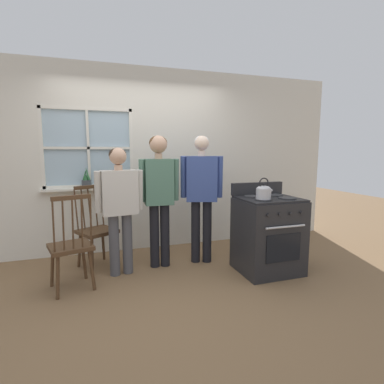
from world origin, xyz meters
name	(u,v)px	position (x,y,z in m)	size (l,w,h in m)	color
ground_plane	(164,285)	(0.00, 0.00, 0.00)	(16.00, 16.00, 0.00)	brown
wall_back	(145,161)	(0.04, 1.40, 1.34)	(6.40, 0.16, 2.70)	silver
chair_by_window	(71,247)	(-0.96, 0.23, 0.47)	(0.51, 0.50, 1.05)	#4C331E
chair_near_wall	(96,231)	(-0.70, 0.83, 0.47)	(0.56, 0.55, 1.05)	#4C331E
person_elderly_left	(119,199)	(-0.42, 0.48, 0.92)	(0.57, 0.26, 1.53)	#4C4C51
person_teen_center	(159,188)	(0.08, 0.57, 1.03)	(0.51, 0.24, 1.68)	black
person_adult_right	(202,187)	(0.64, 0.55, 1.01)	(0.56, 0.32, 1.68)	black
stove	(268,234)	(1.31, 0.00, 0.47)	(0.72, 0.68, 1.08)	#232326
kettle	(264,192)	(1.15, -0.13, 1.02)	(0.21, 0.17, 0.25)	#B7B7BC
potted_plant	(86,181)	(-0.79, 1.31, 1.07)	(0.13, 0.13, 0.29)	#42474C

